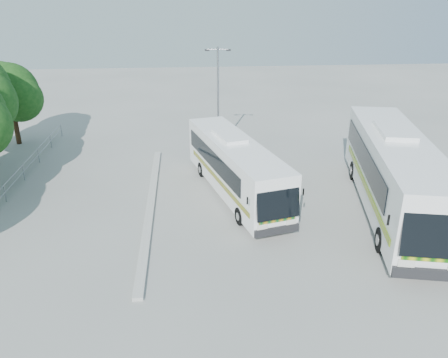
{
  "coord_description": "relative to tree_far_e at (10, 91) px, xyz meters",
  "views": [
    {
      "loc": [
        -0.4,
        -19.01,
        10.17
      ],
      "look_at": [
        1.5,
        1.08,
        1.68
      ],
      "focal_mm": 35.0,
      "sensor_mm": 36.0,
      "label": 1
    }
  ],
  "objects": [
    {
      "name": "lamppost",
      "position": [
        14.63,
        -2.53,
        0.02
      ],
      "size": [
        1.73,
        0.32,
        7.08
      ],
      "rotation": [
        0.0,
        0.0,
        -0.09
      ],
      "color": "#989AA0",
      "rests_on": "ground"
    },
    {
      "name": "ground",
      "position": [
        12.63,
        -13.3,
        -3.89
      ],
      "size": [
        100.0,
        100.0,
        0.0
      ],
      "primitive_type": "plane",
      "color": "#9E9E99",
      "rests_on": "ground"
    },
    {
      "name": "tree_far_e",
      "position": [
        0.0,
        0.0,
        0.0
      ],
      "size": [
        4.54,
        4.28,
        5.92
      ],
      "color": "#382314",
      "rests_on": "ground"
    },
    {
      "name": "kerb_divider",
      "position": [
        10.33,
        -11.3,
        -3.81
      ],
      "size": [
        0.4,
        16.0,
        0.15
      ],
      "primitive_type": "cube",
      "color": "#B2B2AD",
      "rests_on": "ground"
    },
    {
      "name": "railing",
      "position": [
        2.63,
        -9.3,
        -3.15
      ],
      "size": [
        0.06,
        22.0,
        1.0
      ],
      "color": "gray",
      "rests_on": "ground"
    },
    {
      "name": "coach_adjacent",
      "position": [
        22.6,
        -12.99,
        -1.82
      ],
      "size": [
        5.63,
        13.84,
        3.77
      ],
      "rotation": [
        0.0,
        0.0,
        -0.22
      ],
      "color": "white",
      "rests_on": "ground"
    },
    {
      "name": "coach_main",
      "position": [
        14.9,
        -10.37,
        -2.24
      ],
      "size": [
        4.69,
        11.02,
        3.0
      ],
      "rotation": [
        0.0,
        0.0,
        0.24
      ],
      "color": "white",
      "rests_on": "ground"
    }
  ]
}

